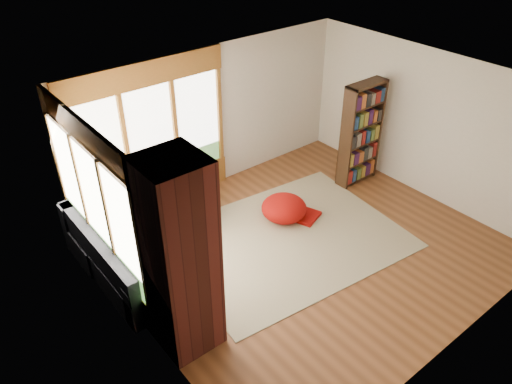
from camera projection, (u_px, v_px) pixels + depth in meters
floor at (306, 248)px, 7.84m from camera, size 5.50×5.50×0.00m
ceiling at (317, 91)px, 6.41m from camera, size 5.50×5.50×0.00m
wall_back at (212, 119)px, 8.75m from camera, size 5.50×0.04×2.60m
wall_front at (470, 269)px, 5.50m from camera, size 5.50×0.04×2.60m
wall_left at (138, 256)px, 5.68m from camera, size 0.04×5.00×2.60m
wall_right at (426, 125)px, 8.57m from camera, size 0.04×5.00×2.60m
windows_back at (152, 137)px, 8.08m from camera, size 2.82×0.10×1.90m
windows_left at (95, 205)px, 6.45m from camera, size 0.10×2.62×1.90m
roller_blind at (67, 153)px, 6.79m from camera, size 0.03×0.72×0.90m
brick_chimney at (180, 259)px, 5.64m from camera, size 0.70×0.70×2.60m
sectional_sofa at (141, 229)px, 7.75m from camera, size 2.20×2.20×0.80m
area_rug at (287, 239)px, 8.01m from camera, size 3.82×3.08×0.01m
bookshelf at (361, 134)px, 9.01m from camera, size 0.83×0.28×1.94m
pouf at (284, 208)px, 8.37m from camera, size 0.77×0.77×0.41m
dog_tan at (130, 198)px, 7.61m from camera, size 0.94×0.96×0.47m
dog_brindle at (127, 227)px, 7.04m from camera, size 0.59×0.84×0.43m
throw_pillows at (140, 200)px, 7.58m from camera, size 1.98×1.68×0.45m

